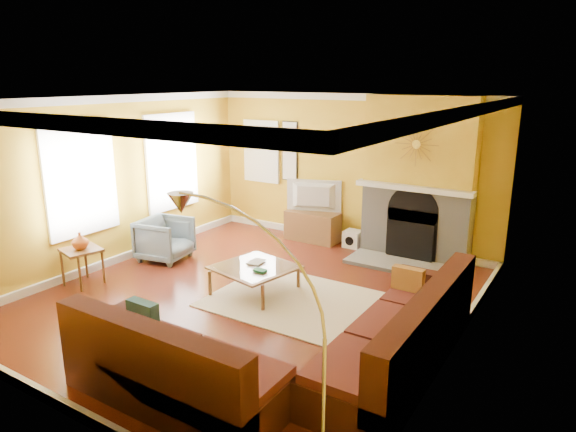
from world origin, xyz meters
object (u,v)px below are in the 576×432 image
Objects in this scene: media_console at (313,226)px; armchair at (165,239)px; coffee_table at (255,279)px; arc_lamp at (256,345)px; side_table at (83,267)px; sectional_sofa at (290,314)px.

media_console is 1.29× the size of armchair.
coffee_table is 1.29× the size of armchair.
arc_lamp reaches higher than media_console.
side_table is at bearing -154.11° from coffee_table.
armchair is (-1.57, -2.23, 0.08)m from media_console.
arc_lamp is at bearing -136.85° from armchair.
side_table is at bearing 160.66° from armchair.
media_console and side_table have the same top height.
media_console is (-1.79, 3.66, -0.17)m from sectional_sofa.
sectional_sofa reaches higher than media_console.
media_console reaches higher than coffee_table.
media_console is (-0.50, 2.54, 0.08)m from coffee_table.
sectional_sofa is at bearing -63.94° from media_console.
arc_lamp is at bearing -66.20° from sectional_sofa.
side_table is (-3.60, 0.00, -0.17)m from sectional_sofa.
side_table is 4.68m from arc_lamp.
arc_lamp reaches higher than side_table.
armchair is 0.37× the size of arc_lamp.
coffee_table is at bearing 138.96° from sectional_sofa.
sectional_sofa is 3.60m from side_table.
sectional_sofa is 1.65× the size of arc_lamp.
armchair is (-2.07, 0.31, 0.16)m from coffee_table.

